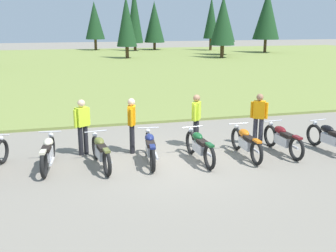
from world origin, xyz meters
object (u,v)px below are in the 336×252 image
Objects in this scene: motorcycle_navy at (150,148)px; rider_near_row_end at (259,116)px; motorcycle_olive at (101,152)px; motorcycle_maroon at (283,139)px; motorcycle_cream at (48,153)px; motorcycle_british_green at (200,146)px; motorcycle_orange at (246,142)px; rider_with_back_turned at (196,117)px; rider_in_hivis_vest at (82,124)px; rider_checking_bike at (132,122)px; motorcycle_black at (330,138)px.

motorcycle_navy is 3.82m from rider_near_row_end.
rider_near_row_end is (5.07, 0.77, 0.51)m from motorcycle_olive.
motorcycle_maroon is at bearing -1.81° from motorcycle_olive.
motorcycle_cream is 1.00× the size of motorcycle_british_green.
motorcycle_british_green is 2.66m from motorcycle_maroon.
motorcycle_orange is at bearing -4.97° from motorcycle_cream.
motorcycle_orange is 1.80m from rider_with_back_turned.
rider_checking_bike is (1.44, -0.18, 0.00)m from rider_in_hivis_vest.
motorcycle_cream is 1.00× the size of motorcycle_navy.
motorcycle_cream is at bearing 175.03° from motorcycle_orange.
motorcycle_orange is 1.42m from rider_near_row_end.
motorcycle_cream is 1.00× the size of motorcycle_maroon.
rider_with_back_turned is 2.01m from rider_near_row_end.
rider_checking_bike is at bearing 166.02° from motorcycle_black.
rider_with_back_turned is 1.00× the size of rider_near_row_end.
rider_near_row_end is 1.00× the size of rider_checking_bike.
rider_near_row_end reaches higher than motorcycle_olive.
rider_with_back_turned reaches higher than motorcycle_cream.
motorcycle_navy is 1.19m from rider_checking_bike.
rider_near_row_end is at bearing 11.74° from motorcycle_navy.
rider_near_row_end reaches higher than motorcycle_orange.
motorcycle_olive is at bearing 178.19° from motorcycle_maroon.
motorcycle_black is (1.46, -0.26, 0.00)m from motorcycle_maroon.
rider_in_hivis_vest is (-0.41, 1.20, 0.51)m from motorcycle_olive.
motorcycle_british_green is 1.26× the size of rider_in_hivis_vest.
rider_in_hivis_vest is at bearing 145.99° from motorcycle_navy.
rider_near_row_end is at bearing -10.18° from rider_with_back_turned.
rider_checking_bike is (-4.04, 0.25, 0.00)m from rider_near_row_end.
rider_checking_bike is (-3.15, 1.24, 0.51)m from motorcycle_orange.
motorcycle_olive is 1.00× the size of motorcycle_navy.
motorcycle_cream and motorcycle_maroon have the same top height.
motorcycle_orange is at bearing -17.15° from rider_in_hivis_vest.
motorcycle_black is 2.22m from rider_near_row_end.
motorcycle_cream is 1.45m from rider_in_hivis_vest.
motorcycle_cream is 1.00× the size of motorcycle_orange.
rider_in_hivis_vest is at bearing 175.51° from rider_near_row_end.
motorcycle_british_green is 4.13m from motorcycle_black.
motorcycle_black is at bearing -9.91° from motorcycle_maroon.
rider_checking_bike is at bearing 164.68° from motorcycle_maroon.
rider_checking_bike reaches higher than motorcycle_cream.
motorcycle_cream is 4.17m from motorcycle_british_green.
rider_checking_bike reaches higher than motorcycle_maroon.
rider_near_row_end is at bearing -4.49° from rider_in_hivis_vest.
rider_checking_bike reaches higher than motorcycle_olive.
motorcycle_olive is 1.26× the size of rider_checking_bike.
rider_near_row_end and rider_checking_bike have the same top height.
rider_with_back_turned is at bearing 20.00° from motorcycle_olive.
motorcycle_british_green is (4.14, -0.49, 0.00)m from motorcycle_cream.
motorcycle_navy is at bearing -146.97° from rider_with_back_turned.
motorcycle_navy and motorcycle_black have the same top height.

